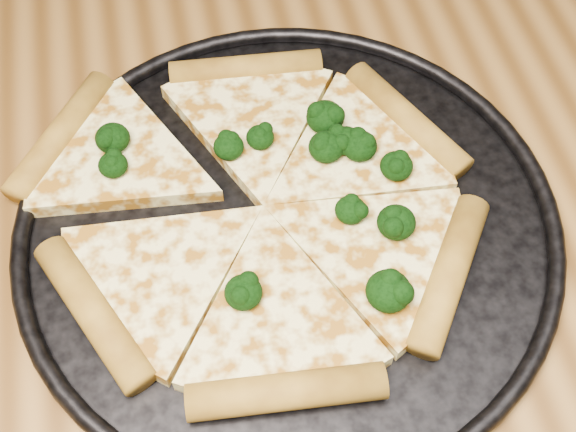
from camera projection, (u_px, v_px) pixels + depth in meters
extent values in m
cube|color=brown|center=(172.00, 346.00, 0.52)|extent=(1.20, 0.90, 0.04)
cube|color=brown|center=(534.00, 139.00, 1.11)|extent=(0.06, 0.06, 0.71)
cylinder|color=black|center=(288.00, 226.00, 0.55)|extent=(0.39, 0.39, 0.01)
torus|color=black|center=(288.00, 220.00, 0.54)|extent=(0.40, 0.40, 0.01)
cylinder|color=#AC822B|center=(407.00, 119.00, 0.59)|extent=(0.08, 0.12, 0.02)
cylinder|color=#AC822B|center=(246.00, 69.00, 0.62)|extent=(0.13, 0.04, 0.02)
cylinder|color=#AC822B|center=(61.00, 136.00, 0.58)|extent=(0.09, 0.12, 0.02)
cylinder|color=#AC822B|center=(93.00, 312.00, 0.50)|extent=(0.08, 0.12, 0.02)
cylinder|color=#AC822B|center=(287.00, 392.00, 0.47)|extent=(0.13, 0.04, 0.02)
cylinder|color=#AC822B|center=(449.00, 273.00, 0.51)|extent=(0.09, 0.12, 0.02)
ellipsoid|color=black|center=(396.00, 222.00, 0.52)|extent=(0.03, 0.03, 0.02)
ellipsoid|color=black|center=(389.00, 291.00, 0.49)|extent=(0.03, 0.03, 0.02)
ellipsoid|color=black|center=(229.00, 147.00, 0.56)|extent=(0.02, 0.02, 0.02)
ellipsoid|color=black|center=(112.00, 138.00, 0.57)|extent=(0.03, 0.03, 0.02)
ellipsoid|color=black|center=(260.00, 137.00, 0.57)|extent=(0.02, 0.02, 0.02)
ellipsoid|color=black|center=(346.00, 141.00, 0.57)|extent=(0.02, 0.02, 0.02)
ellipsoid|color=black|center=(113.00, 165.00, 0.55)|extent=(0.02, 0.02, 0.02)
ellipsoid|color=black|center=(360.00, 146.00, 0.56)|extent=(0.03, 0.03, 0.02)
ellipsoid|color=black|center=(396.00, 166.00, 0.55)|extent=(0.02, 0.02, 0.02)
ellipsoid|color=black|center=(351.00, 210.00, 0.53)|extent=(0.02, 0.02, 0.02)
ellipsoid|color=black|center=(325.00, 117.00, 0.58)|extent=(0.03, 0.03, 0.02)
ellipsoid|color=black|center=(243.00, 292.00, 0.49)|extent=(0.03, 0.03, 0.02)
ellipsoid|color=black|center=(326.00, 147.00, 0.56)|extent=(0.03, 0.03, 0.02)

